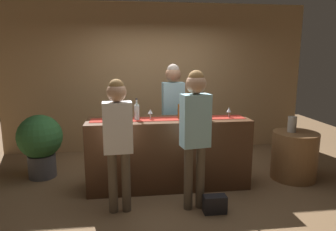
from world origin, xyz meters
TOP-DOWN VIEW (x-y plane):
  - ground_plane at (0.00, 0.00)m, footprint 10.00×10.00m
  - back_wall at (0.00, 1.90)m, footprint 6.00×0.12m
  - bar_counter at (0.00, 0.00)m, footprint 2.29×0.60m
  - counter_runner_cloth at (0.00, 0.00)m, footprint 2.18×0.28m
  - wine_bottle_amber at (0.17, -0.01)m, footprint 0.07×0.07m
  - wine_bottle_clear at (-0.45, 0.00)m, footprint 0.07×0.07m
  - wine_bottle_green at (0.51, -0.05)m, footprint 0.07×0.07m
  - wine_glass_near_customer at (-0.84, -0.11)m, footprint 0.07×0.07m
  - wine_glass_mid_counter at (0.88, 0.00)m, footprint 0.07×0.07m
  - wine_glass_far_end at (-0.26, 0.02)m, footprint 0.07×0.07m
  - bartender at (0.15, 0.58)m, footprint 0.35×0.25m
  - customer_sipping at (0.23, -0.69)m, footprint 0.37×0.25m
  - customer_browsing at (-0.69, -0.66)m, footprint 0.35×0.23m
  - round_side_table at (1.97, 0.03)m, footprint 0.68×0.68m
  - vase_on_side_table at (1.92, 0.08)m, footprint 0.13×0.13m
  - potted_plant_tall at (-1.94, 0.60)m, footprint 0.68×0.68m
  - handbag at (0.46, -0.85)m, footprint 0.28×0.14m

SIDE VIEW (x-z plane):
  - ground_plane at x=0.00m, z-range 0.00..0.00m
  - handbag at x=0.46m, z-range 0.00..0.22m
  - round_side_table at x=1.97m, z-range 0.00..0.74m
  - bar_counter at x=0.00m, z-range 0.00..1.01m
  - potted_plant_tall at x=-1.94m, z-range 0.08..1.08m
  - vase_on_side_table at x=1.92m, z-range 0.74..0.98m
  - customer_browsing at x=-0.69m, z-range 0.18..1.81m
  - counter_runner_cloth at x=0.00m, z-range 1.01..1.02m
  - customer_sipping at x=0.23m, z-range 0.21..1.93m
  - bartender at x=0.15m, z-range 0.22..1.99m
  - wine_glass_near_customer at x=-0.84m, z-range 1.04..1.19m
  - wine_glass_mid_counter at x=0.88m, z-range 1.04..1.19m
  - wine_glass_far_end at x=-0.26m, z-range 1.04..1.19m
  - wine_bottle_amber at x=0.17m, z-range 0.97..1.27m
  - wine_bottle_clear at x=-0.45m, z-range 0.97..1.27m
  - wine_bottle_green at x=0.51m, z-range 0.97..1.27m
  - back_wall at x=0.00m, z-range 0.00..2.90m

